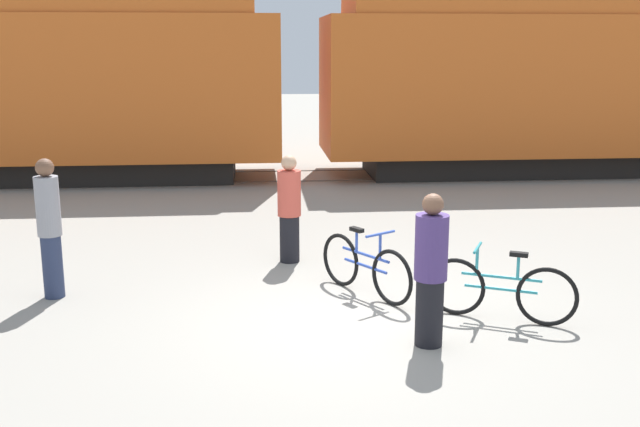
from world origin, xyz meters
name	(u,v)px	position (x,y,z in m)	size (l,w,h in m)	color
ground_plane	(359,321)	(0.00, 0.00, 0.00)	(80.00, 80.00, 0.00)	gray
freight_train	(302,62)	(0.00, 9.69, 2.68)	(57.31, 2.93, 5.12)	black
rail_near	(304,181)	(0.00, 8.97, 0.01)	(69.31, 0.07, 0.01)	#4C4238
rail_far	(300,171)	(0.00, 10.41, 0.01)	(69.31, 0.07, 0.01)	#4C4238
bicycle_blue	(365,267)	(0.21, 0.90, 0.37)	(0.95, 1.43, 0.86)	black
bicycle_teal	(500,290)	(1.61, -0.11, 0.36)	(1.55, 0.79, 0.85)	black
person_in_grey	(49,227)	(-3.67, 1.17, 0.90)	(0.29, 0.29, 1.75)	#283351
person_in_red	(289,209)	(-0.66, 2.47, 0.78)	(0.34, 0.34, 1.56)	black
person_in_purple	(431,271)	(0.63, -0.75, 0.81)	(0.34, 0.34, 1.62)	black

